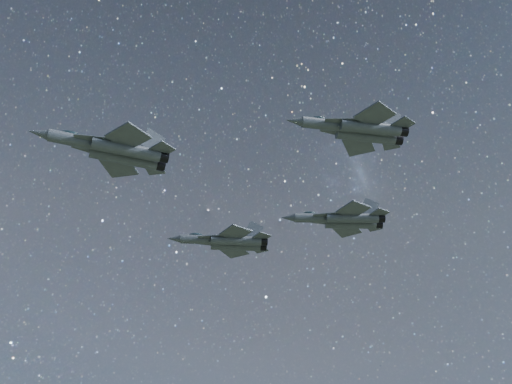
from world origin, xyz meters
name	(u,v)px	position (x,y,z in m)	size (l,w,h in m)	color
jet_lead	(114,150)	(-23.09, -3.13, 149.85)	(19.12, 13.59, 4.87)	#394148
jet_left	(228,242)	(-3.06, 10.61, 145.87)	(16.75, 11.39, 4.21)	#394148
jet_right	(358,129)	(6.83, -16.57, 150.69)	(16.96, 11.79, 4.26)	#394148
jet_slot	(343,219)	(14.97, 5.35, 150.27)	(17.64, 11.88, 4.45)	#394148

